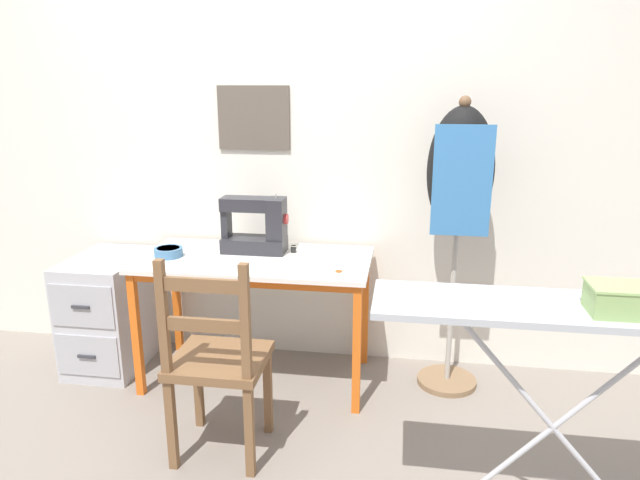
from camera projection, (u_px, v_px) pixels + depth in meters
ground_plane at (244, 406)px, 2.92m from camera, size 14.00×14.00×0.00m
wall_back at (269, 142)px, 3.22m from camera, size 10.00×0.07×2.55m
sewing_table at (255, 272)px, 3.03m from camera, size 1.22×0.61×0.70m
sewing_machine at (258, 227)px, 3.09m from camera, size 0.36×0.17×0.33m
fabric_bowl at (168, 252)px, 3.03m from camera, size 0.15×0.15×0.05m
scissors at (344, 271)px, 2.79m from camera, size 0.13×0.05×0.01m
thread_spool_near_machine at (293, 249)px, 3.10m from camera, size 0.04×0.04×0.04m
wooden_chair at (217, 362)px, 2.44m from camera, size 0.40×0.38×0.94m
filing_cabinet at (110, 312)px, 3.29m from camera, size 0.39×0.57×0.65m
dress_form at (460, 185)px, 2.85m from camera, size 0.33×0.32×1.54m
ironing_board at (566, 320)px, 1.89m from camera, size 1.28×0.33×0.90m
storage_box at (618, 299)px, 1.80m from camera, size 0.18×0.15×0.10m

